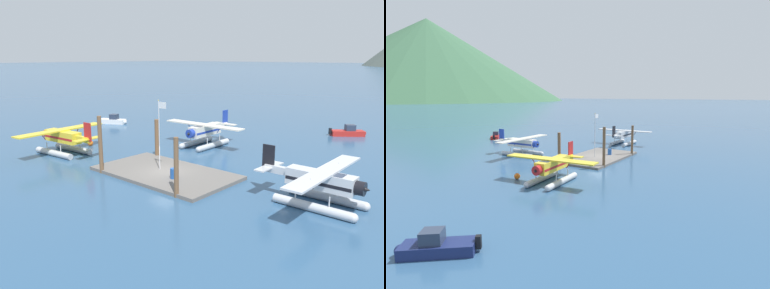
# 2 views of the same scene
# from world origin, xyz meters

# --- Properties ---
(ground_plane) EXTENTS (1200.00, 1200.00, 0.00)m
(ground_plane) POSITION_xyz_m (0.00, 0.00, 0.00)
(ground_plane) COLOR #2D5175
(dock_platform) EXTENTS (12.79, 7.19, 0.30)m
(dock_platform) POSITION_xyz_m (0.00, 0.00, 0.15)
(dock_platform) COLOR #66605B
(dock_platform) RESTS_ON ground
(piling_near_left) EXTENTS (0.37, 0.37, 5.23)m
(piling_near_left) POSITION_xyz_m (-4.67, -3.46, 2.62)
(piling_near_left) COLOR brown
(piling_near_left) RESTS_ON ground
(piling_near_right) EXTENTS (0.37, 0.37, 4.63)m
(piling_near_right) POSITION_xyz_m (4.67, -3.45, 2.31)
(piling_near_right) COLOR brown
(piling_near_right) RESTS_ON ground
(piling_far_left) EXTENTS (0.44, 0.44, 4.07)m
(piling_far_left) POSITION_xyz_m (-4.70, 3.55, 2.03)
(piling_far_left) COLOR brown
(piling_far_left) RESTS_ON ground
(flagpole) EXTENTS (0.95, 0.10, 6.36)m
(flagpole) POSITION_xyz_m (-0.62, 0.07, 4.23)
(flagpole) COLOR silver
(flagpole) RESTS_ON dock_platform
(fuel_drum) EXTENTS (0.62, 0.62, 0.88)m
(fuel_drum) POSITION_xyz_m (2.00, -0.97, 0.74)
(fuel_drum) COLOR #1E4C99
(fuel_drum) RESTS_ON dock_platform
(mooring_buoy) EXTENTS (0.67, 0.67, 0.67)m
(mooring_buoy) POSITION_xyz_m (-14.64, 2.12, 0.33)
(mooring_buoy) COLOR orange
(mooring_buoy) RESTS_ON ground
(seaplane_yellow_port_aft) EXTENTS (7.96, 10.48, 3.84)m
(seaplane_yellow_port_aft) POSITION_xyz_m (-13.65, -1.94, 1.58)
(seaplane_yellow_port_aft) COLOR #B7BABF
(seaplane_yellow_port_aft) RESTS_ON ground
(seaplane_cream_bow_left) EXTENTS (10.44, 7.98, 3.84)m
(seaplane_cream_bow_left) POSITION_xyz_m (-4.29, 10.90, 1.58)
(seaplane_cream_bow_left) COLOR #B7BABF
(seaplane_cream_bow_left) RESTS_ON ground
(seaplane_silver_stbd_fwd) EXTENTS (7.98, 10.41, 3.84)m
(seaplane_silver_stbd_fwd) POSITION_xyz_m (13.51, 1.91, 1.58)
(seaplane_silver_stbd_fwd) COLOR #B7BABF
(seaplane_silver_stbd_fwd) RESTS_ON ground
(boat_red_open_north) EXTENTS (4.24, 3.75, 1.50)m
(boat_red_open_north) POSITION_xyz_m (6.34, 28.25, 0.49)
(boat_red_open_north) COLOR #B2231E
(boat_red_open_north) RESTS_ON ground
(boat_white_open_west) EXTENTS (4.53, 3.16, 1.50)m
(boat_white_open_west) POSITION_xyz_m (-25.02, 13.47, 0.49)
(boat_white_open_west) COLOR silver
(boat_white_open_west) RESTS_ON ground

